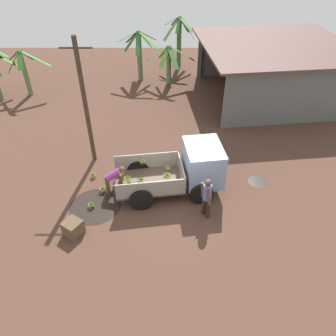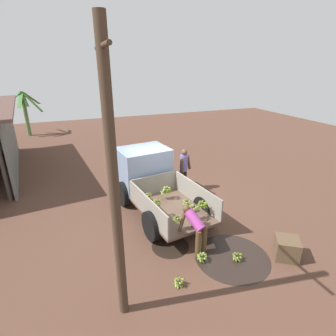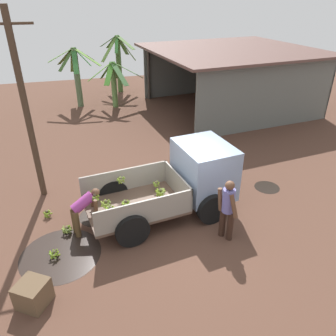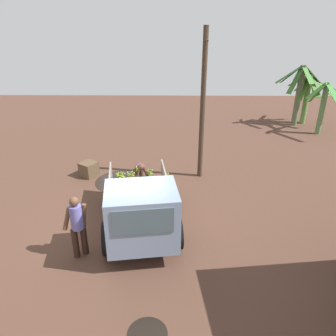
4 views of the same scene
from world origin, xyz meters
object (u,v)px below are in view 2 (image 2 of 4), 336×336
Objects in this scene: cargo_truck at (149,176)px; banana_bunch_on_ground_0 at (179,282)px; utility_pole at (114,189)px; banana_bunch_on_ground_1 at (202,257)px; person_foreground_visitor at (184,168)px; person_worker_loading at (195,227)px; wooden_crate_0 at (287,248)px; banana_bunch_on_ground_2 at (237,256)px.

banana_bunch_on_ground_0 is at bearing 163.75° from cargo_truck.
utility_pole is 20.53× the size of banana_bunch_on_ground_0.
banana_bunch_on_ground_0 is 0.88× the size of banana_bunch_on_ground_1.
person_foreground_visitor is at bearing -25.57° from banana_bunch_on_ground_0.
person_worker_loading is at bearing 178.20° from cargo_truck.
banana_bunch_on_ground_1 is at bearing 72.68° from wooden_crate_0.
person_foreground_visitor is 5.74× the size of banana_bunch_on_ground_1.
wooden_crate_0 is at bearing -107.32° from banana_bunch_on_ground_1.
wooden_crate_0 is at bearing -89.37° from utility_pole.
banana_bunch_on_ground_0 is 0.94× the size of banana_bunch_on_ground_2.
cargo_truck is 4.27m from banana_bunch_on_ground_0.
banana_bunch_on_ground_1 is 1.06× the size of banana_bunch_on_ground_2.
person_worker_loading is 1.32m from banana_bunch_on_ground_2.
person_foreground_visitor reaches higher than wooden_crate_0.
cargo_truck is 4.97m from wooden_crate_0.
banana_bunch_on_ground_0 is (0.17, -1.32, -2.71)m from utility_pole.
banana_bunch_on_ground_1 is 0.52× the size of wooden_crate_0.
banana_bunch_on_ground_1 is at bearing -72.09° from utility_pole.
wooden_crate_0 is (-0.12, -3.06, 0.16)m from banana_bunch_on_ground_0.
wooden_crate_0 is at bearing -92.27° from banana_bunch_on_ground_0.
banana_bunch_on_ground_0 reaches higher than banana_bunch_on_ground_2.
banana_bunch_on_ground_2 is at bearing -82.43° from utility_pole.
cargo_truck is 1.66m from person_foreground_visitor.
cargo_truck reaches higher than banana_bunch_on_ground_1.
banana_bunch_on_ground_2 is (0.24, -1.78, 0.00)m from banana_bunch_on_ground_0.
cargo_truck is at bearing 16.93° from banana_bunch_on_ground_2.
banana_bunch_on_ground_1 is (-0.49, 0.03, -0.61)m from person_worker_loading.
cargo_truck is 7.47× the size of wooden_crate_0.
banana_bunch_on_ground_0 is 1.80m from banana_bunch_on_ground_2.
person_worker_loading is 2.09× the size of wooden_crate_0.
person_worker_loading reaches higher than banana_bunch_on_ground_0.
cargo_truck is 5.04m from utility_pole.
utility_pole is at bearing 97.57° from banana_bunch_on_ground_2.
utility_pole is 3.57m from banana_bunch_on_ground_1.
person_foreground_visitor is at bearing -81.92° from cargo_truck.
banana_bunch_on_ground_1 is (0.55, -0.91, 0.01)m from banana_bunch_on_ground_0.
banana_bunch_on_ground_2 is at bearing -149.22° from person_worker_loading.
cargo_truck is 3.58× the size of person_worker_loading.
banana_bunch_on_ground_2 is (-0.80, -0.85, -0.62)m from person_worker_loading.
utility_pole is 4.51× the size of person_worker_loading.
utility_pole is 5.07m from wooden_crate_0.
banana_bunch_on_ground_0 is at bearing 122.52° from person_worker_loading.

